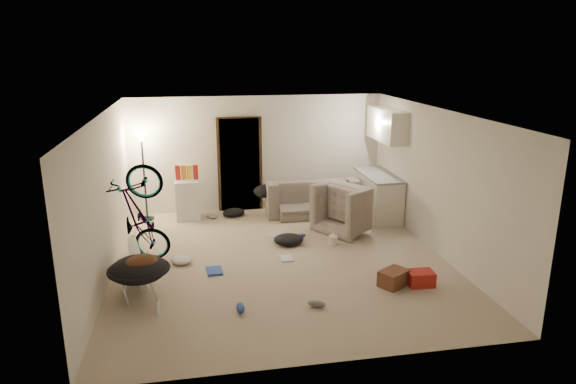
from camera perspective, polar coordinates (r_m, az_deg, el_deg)
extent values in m
cube|color=#BEAA92|center=(8.79, -0.80, -7.66)|extent=(5.50, 6.00, 0.02)
cube|color=white|center=(8.12, -0.86, 8.88)|extent=(5.50, 6.00, 0.02)
cube|color=white|center=(11.27, -3.39, 4.31)|extent=(5.50, 0.02, 2.50)
cube|color=white|center=(5.59, 4.38, -7.86)|extent=(5.50, 0.02, 2.50)
cube|color=white|center=(8.38, -19.78, -0.64)|extent=(0.02, 6.00, 2.50)
cube|color=white|center=(9.22, 16.34, 1.10)|extent=(0.02, 6.00, 2.50)
cube|color=black|center=(11.24, -5.38, 3.03)|extent=(0.85, 0.10, 2.04)
cube|color=#302110|center=(11.21, -5.36, 3.00)|extent=(0.97, 0.04, 2.10)
cylinder|color=black|center=(11.21, -15.34, -2.84)|extent=(0.28, 0.28, 0.03)
cylinder|color=black|center=(10.98, -15.65, 1.29)|extent=(0.04, 0.04, 1.70)
cone|color=#FFE0A5|center=(10.80, -15.99, 5.76)|extent=(0.24, 0.24, 0.18)
cube|color=silver|center=(11.07, 9.92, -0.43)|extent=(0.60, 1.50, 0.88)
cube|color=gray|center=(10.95, 10.04, 1.88)|extent=(0.64, 1.54, 0.04)
cube|color=silver|center=(10.80, 10.96, 7.32)|extent=(0.38, 1.40, 0.65)
imported|color=#384039|center=(11.14, 2.49, -0.91)|extent=(1.99, 0.80, 0.58)
imported|color=#384039|center=(10.24, 7.20, -2.21)|extent=(1.36, 1.40, 0.69)
imported|color=black|center=(8.89, -16.03, -4.76)|extent=(1.85, 1.05, 1.01)
imported|color=#AA2019|center=(7.28, -14.30, -13.29)|extent=(0.22, 0.18, 0.02)
cube|color=white|center=(10.94, -11.07, -0.81)|extent=(0.49, 0.49, 0.83)
cube|color=#AA2019|center=(10.80, -12.14, 2.12)|extent=(0.11, 0.08, 0.30)
cube|color=orange|center=(10.79, -11.50, 2.15)|extent=(0.11, 0.08, 0.30)
cube|color=yellow|center=(10.79, -10.86, 2.18)|extent=(0.12, 0.10, 0.30)
cube|color=#AA2019|center=(10.79, -10.23, 2.21)|extent=(0.10, 0.07, 0.30)
cylinder|color=silver|center=(7.75, -16.11, -9.92)|extent=(0.58, 0.58, 0.41)
ellipsoid|color=black|center=(7.65, -16.25, -8.24)|extent=(0.81, 0.81, 0.34)
torus|color=black|center=(7.65, -16.25, -8.24)|extent=(0.88, 0.88, 0.06)
ellipsoid|color=#4C2D1A|center=(7.58, -15.96, -7.56)|extent=(0.59, 0.55, 0.22)
ellipsoid|color=black|center=(10.91, -2.36, 0.10)|extent=(0.59, 0.50, 0.28)
cube|color=silver|center=(8.31, -16.37, -7.44)|extent=(0.35, 0.93, 0.61)
cube|color=brown|center=(8.03, 11.64, -9.34)|extent=(0.53, 0.49, 0.25)
cube|color=#AA2019|center=(8.13, 14.52, -9.26)|extent=(0.40, 0.30, 0.22)
cylinder|color=white|center=(9.47, 5.02, -5.33)|extent=(0.17, 0.17, 0.17)
cone|color=white|center=(9.43, 5.04, -4.65)|extent=(0.09, 0.09, 0.07)
cube|color=#B0ABA3|center=(9.91, -0.70, -4.79)|extent=(0.68, 0.66, 0.01)
cube|color=#2D48A3|center=(8.44, -8.19, -8.67)|extent=(0.27, 0.35, 0.03)
cube|color=silver|center=(8.83, -0.18, -7.38)|extent=(0.23, 0.29, 0.03)
ellipsoid|color=#2D48A3|center=(9.72, 1.33, -4.94)|extent=(0.28, 0.21, 0.10)
ellipsoid|color=slate|center=(10.95, -8.51, -2.71)|extent=(0.25, 0.25, 0.09)
ellipsoid|color=#2D48A3|center=(7.21, -5.32, -12.71)|extent=(0.12, 0.28, 0.10)
ellipsoid|color=slate|center=(7.31, 3.19, -12.30)|extent=(0.28, 0.20, 0.10)
ellipsoid|color=white|center=(8.25, 12.24, -9.17)|extent=(0.24, 0.33, 0.11)
ellipsoid|color=black|center=(9.45, 0.06, -5.29)|extent=(0.61, 0.54, 0.18)
ellipsoid|color=black|center=(11.07, -6.05, -2.27)|extent=(0.61, 0.58, 0.15)
ellipsoid|color=silver|center=(8.84, -11.75, -7.39)|extent=(0.49, 0.48, 0.11)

